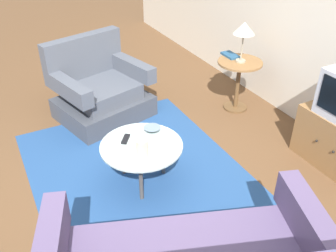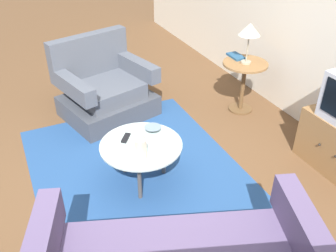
{
  "view_description": "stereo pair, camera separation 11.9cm",
  "coord_description": "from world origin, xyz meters",
  "px_view_note": "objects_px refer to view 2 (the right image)",
  "views": [
    {
      "loc": [
        2.44,
        -0.89,
        2.29
      ],
      "look_at": [
        0.04,
        0.36,
        0.55
      ],
      "focal_mm": 39.45,
      "sensor_mm": 36.0,
      "label": 1
    },
    {
      "loc": [
        2.5,
        -0.79,
        2.29
      ],
      "look_at": [
        0.04,
        0.36,
        0.55
      ],
      "focal_mm": 39.45,
      "sensor_mm": 36.0,
      "label": 2
    }
  ],
  "objects_px": {
    "mug": "(153,143)",
    "book": "(236,56)",
    "bowl": "(153,129)",
    "armchair": "(104,90)",
    "table_lamp": "(250,30)",
    "coffee_table": "(141,148)",
    "tv_remote_dark": "(126,138)",
    "vase": "(141,146)",
    "side_table": "(244,76)"
  },
  "relations": [
    {
      "from": "side_table",
      "to": "table_lamp",
      "type": "xyz_separation_m",
      "value": [
        0.01,
        -0.0,
        0.55
      ]
    },
    {
      "from": "armchair",
      "to": "coffee_table",
      "type": "height_order",
      "value": "armchair"
    },
    {
      "from": "table_lamp",
      "to": "tv_remote_dark",
      "type": "bearing_deg",
      "value": -70.79
    },
    {
      "from": "bowl",
      "to": "book",
      "type": "xyz_separation_m",
      "value": [
        -0.76,
        1.4,
        0.19
      ]
    },
    {
      "from": "mug",
      "to": "book",
      "type": "relative_size",
      "value": 0.54
    },
    {
      "from": "side_table",
      "to": "bowl",
      "type": "relative_size",
      "value": 3.97
    },
    {
      "from": "side_table",
      "to": "table_lamp",
      "type": "relative_size",
      "value": 1.35
    },
    {
      "from": "armchair",
      "to": "tv_remote_dark",
      "type": "height_order",
      "value": "armchair"
    },
    {
      "from": "coffee_table",
      "to": "table_lamp",
      "type": "relative_size",
      "value": 1.59
    },
    {
      "from": "armchair",
      "to": "book",
      "type": "height_order",
      "value": "armchair"
    },
    {
      "from": "coffee_table",
      "to": "bowl",
      "type": "xyz_separation_m",
      "value": [
        -0.15,
        0.18,
        0.06
      ]
    },
    {
      "from": "coffee_table",
      "to": "vase",
      "type": "xyz_separation_m",
      "value": [
        0.19,
        -0.07,
        0.16
      ]
    },
    {
      "from": "table_lamp",
      "to": "tv_remote_dark",
      "type": "height_order",
      "value": "table_lamp"
    },
    {
      "from": "coffee_table",
      "to": "side_table",
      "type": "bearing_deg",
      "value": 114.57
    },
    {
      "from": "armchair",
      "to": "mug",
      "type": "distance_m",
      "value": 1.45
    },
    {
      "from": "tv_remote_dark",
      "to": "book",
      "type": "height_order",
      "value": "book"
    },
    {
      "from": "bowl",
      "to": "armchair",
      "type": "bearing_deg",
      "value": -174.8
    },
    {
      "from": "tv_remote_dark",
      "to": "coffee_table",
      "type": "bearing_deg",
      "value": 71.13
    },
    {
      "from": "mug",
      "to": "book",
      "type": "distance_m",
      "value": 1.8
    },
    {
      "from": "vase",
      "to": "bowl",
      "type": "relative_size",
      "value": 1.69
    },
    {
      "from": "coffee_table",
      "to": "book",
      "type": "relative_size",
      "value": 3.08
    },
    {
      "from": "side_table",
      "to": "bowl",
      "type": "height_order",
      "value": "side_table"
    },
    {
      "from": "coffee_table",
      "to": "vase",
      "type": "height_order",
      "value": "vase"
    },
    {
      "from": "side_table",
      "to": "mug",
      "type": "relative_size",
      "value": 4.87
    },
    {
      "from": "coffee_table",
      "to": "table_lamp",
      "type": "bearing_deg",
      "value": 114.41
    },
    {
      "from": "mug",
      "to": "book",
      "type": "bearing_deg",
      "value": 123.63
    },
    {
      "from": "side_table",
      "to": "book",
      "type": "distance_m",
      "value": 0.26
    },
    {
      "from": "table_lamp",
      "to": "vase",
      "type": "height_order",
      "value": "table_lamp"
    },
    {
      "from": "armchair",
      "to": "table_lamp",
      "type": "height_order",
      "value": "table_lamp"
    },
    {
      "from": "armchair",
      "to": "bowl",
      "type": "height_order",
      "value": "armchair"
    },
    {
      "from": "side_table",
      "to": "vase",
      "type": "height_order",
      "value": "vase"
    },
    {
      "from": "armchair",
      "to": "vase",
      "type": "xyz_separation_m",
      "value": [
        1.55,
        -0.14,
        0.24
      ]
    },
    {
      "from": "armchair",
      "to": "coffee_table",
      "type": "distance_m",
      "value": 1.36
    },
    {
      "from": "vase",
      "to": "book",
      "type": "distance_m",
      "value": 1.99
    },
    {
      "from": "vase",
      "to": "tv_remote_dark",
      "type": "relative_size",
      "value": 1.84
    },
    {
      "from": "coffee_table",
      "to": "book",
      "type": "xyz_separation_m",
      "value": [
        -0.91,
        1.58,
        0.26
      ]
    },
    {
      "from": "tv_remote_dark",
      "to": "book",
      "type": "xyz_separation_m",
      "value": [
        -0.78,
        1.67,
        0.21
      ]
    },
    {
      "from": "mug",
      "to": "tv_remote_dark",
      "type": "relative_size",
      "value": 0.89
    },
    {
      "from": "vase",
      "to": "mug",
      "type": "bearing_deg",
      "value": 124.83
    },
    {
      "from": "side_table",
      "to": "vase",
      "type": "xyz_separation_m",
      "value": [
        0.91,
        -1.66,
        0.09
      ]
    },
    {
      "from": "table_lamp",
      "to": "coffee_table",
      "type": "bearing_deg",
      "value": -65.59
    },
    {
      "from": "table_lamp",
      "to": "armchair",
      "type": "bearing_deg",
      "value": -112.82
    },
    {
      "from": "coffee_table",
      "to": "table_lamp",
      "type": "xyz_separation_m",
      "value": [
        -0.72,
        1.58,
        0.62
      ]
    },
    {
      "from": "vase",
      "to": "book",
      "type": "bearing_deg",
      "value": 123.75
    },
    {
      "from": "book",
      "to": "bowl",
      "type": "bearing_deg",
      "value": -60.48
    },
    {
      "from": "side_table",
      "to": "book",
      "type": "height_order",
      "value": "book"
    },
    {
      "from": "book",
      "to": "side_table",
      "type": "bearing_deg",
      "value": 2.8
    },
    {
      "from": "coffee_table",
      "to": "tv_remote_dark",
      "type": "height_order",
      "value": "tv_remote_dark"
    },
    {
      "from": "coffee_table",
      "to": "side_table",
      "type": "height_order",
      "value": "side_table"
    },
    {
      "from": "armchair",
      "to": "vase",
      "type": "relative_size",
      "value": 4.38
    }
  ]
}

